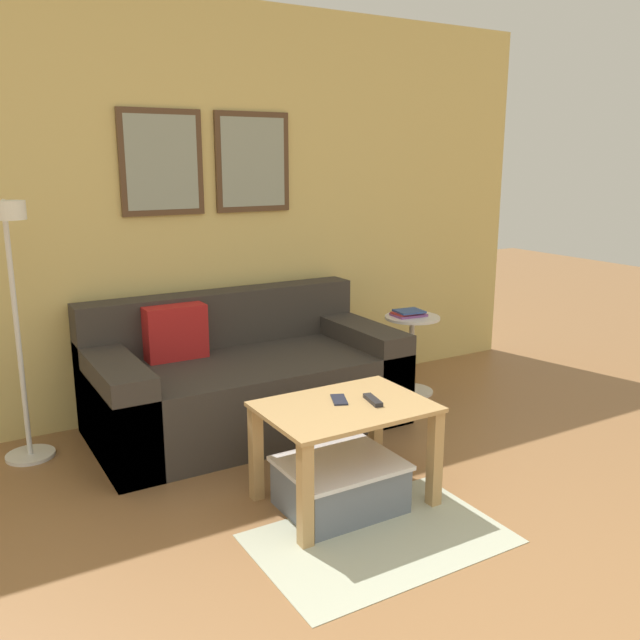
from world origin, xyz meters
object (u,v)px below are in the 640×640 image
at_px(couch, 244,381).
at_px(remote_control, 373,400).
at_px(book_stack, 408,313).
at_px(floor_lamp, 18,318).
at_px(side_table, 411,347).
at_px(cell_phone, 339,400).
at_px(coffee_table, 345,427).
at_px(storage_bin, 340,484).

relative_size(couch, remote_control, 12.13).
bearing_deg(book_stack, couch, 179.11).
height_order(couch, floor_lamp, floor_lamp).
xyz_separation_m(side_table, cell_phone, (-1.23, -1.01, 0.16)).
relative_size(floor_lamp, remote_control, 9.38).
bearing_deg(side_table, cell_phone, -140.58).
distance_m(coffee_table, floor_lamp, 1.76).
bearing_deg(cell_phone, storage_bin, -95.35).
bearing_deg(floor_lamp, storage_bin, -46.50).
height_order(book_stack, remote_control, book_stack).
bearing_deg(remote_control, book_stack, 57.85).
height_order(couch, remote_control, couch).
height_order(coffee_table, remote_control, remote_control).
bearing_deg(floor_lamp, coffee_table, -44.25).
distance_m(couch, side_table, 1.25).
height_order(couch, cell_phone, couch).
xyz_separation_m(floor_lamp, book_stack, (2.44, -0.09, -0.24)).
distance_m(remote_control, cell_phone, 0.16).
xyz_separation_m(side_table, book_stack, (-0.02, 0.02, 0.24)).
xyz_separation_m(coffee_table, floor_lamp, (-1.22, 1.19, 0.43)).
xyz_separation_m(couch, remote_control, (0.15, -1.15, 0.22)).
bearing_deg(book_stack, side_table, -56.02).
bearing_deg(floor_lamp, couch, -3.54).
height_order(floor_lamp, book_stack, floor_lamp).
distance_m(book_stack, cell_phone, 1.59).
height_order(coffee_table, book_stack, book_stack).
bearing_deg(book_stack, cell_phone, -139.54).
distance_m(storage_bin, cell_phone, 0.39).
bearing_deg(couch, floor_lamp, 176.46).
xyz_separation_m(couch, storage_bin, (-0.04, -1.16, -0.16)).
distance_m(coffee_table, side_table, 1.64).
relative_size(couch, storage_bin, 3.36).
bearing_deg(remote_control, coffee_table, 177.61).
height_order(coffee_table, side_table, side_table).
relative_size(couch, coffee_table, 2.35).
xyz_separation_m(floor_lamp, side_table, (2.46, -0.12, -0.48)).
bearing_deg(coffee_table, side_table, 41.01).
relative_size(side_table, book_stack, 2.42).
bearing_deg(book_stack, remote_control, -133.81).
xyz_separation_m(book_stack, remote_control, (-1.09, -1.13, -0.07)).
distance_m(couch, cell_phone, 1.07).
xyz_separation_m(coffee_table, side_table, (1.24, 1.07, -0.05)).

